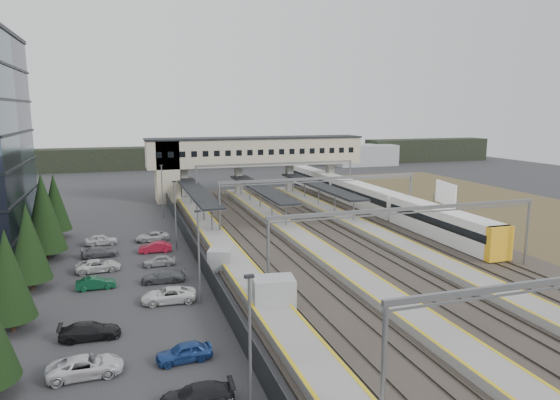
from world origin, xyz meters
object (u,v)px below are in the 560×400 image
object	(u,v)px
relay_cabin_near	(274,294)
billboard	(446,195)
footbridge	(242,155)
train	(365,197)
relay_cabin_far	(220,260)

from	to	relation	value
relay_cabin_near	billboard	xyz separation A→B (m)	(34.03, 24.54, 2.50)
footbridge	train	size ratio (longest dim) A/B	0.65
relay_cabin_near	train	distance (m)	44.16
train	relay_cabin_far	bearing A→B (deg)	-140.53
relay_cabin_near	relay_cabin_far	bearing A→B (deg)	100.33
relay_cabin_far	footbridge	distance (m)	43.81
relay_cabin_near	footbridge	bearing A→B (deg)	79.15
relay_cabin_far	billboard	bearing A→B (deg)	19.49
relay_cabin_far	train	bearing A→B (deg)	39.47
relay_cabin_near	billboard	world-z (taller)	billboard
relay_cabin_near	footbridge	xyz separation A→B (m)	(10.19, 53.21, 6.54)
train	billboard	distance (m)	13.27
train	billboard	xyz separation A→B (m)	(7.53, -10.78, 1.76)
relay_cabin_far	billboard	distance (m)	38.46
footbridge	relay_cabin_far	bearing A→B (deg)	-106.56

